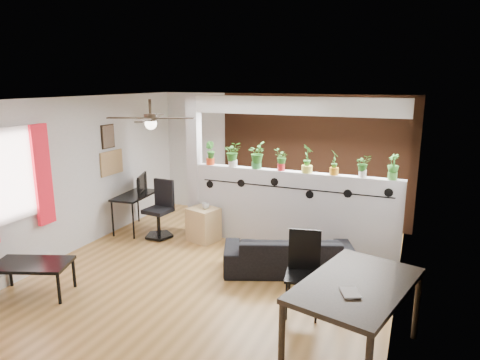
# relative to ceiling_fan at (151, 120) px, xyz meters

# --- Properties ---
(room_shell) EXTENTS (6.30, 7.10, 2.90)m
(room_shell) POSITION_rel_ceiling_fan_xyz_m (0.80, 0.30, -1.01)
(room_shell) COLOR olive
(room_shell) RESTS_ON ground
(partition_wall) EXTENTS (3.60, 0.18, 1.35)m
(partition_wall) POSITION_rel_ceiling_fan_xyz_m (1.60, 1.80, -1.64)
(partition_wall) COLOR #BCBCC1
(partition_wall) RESTS_ON ground
(ceiling_header) EXTENTS (3.60, 0.18, 0.30)m
(ceiling_header) POSITION_rel_ceiling_fan_xyz_m (1.60, 1.80, 0.14)
(ceiling_header) COLOR silver
(ceiling_header) RESTS_ON room_shell
(pier_column) EXTENTS (0.22, 0.20, 2.60)m
(pier_column) POSITION_rel_ceiling_fan_xyz_m (-0.31, 1.80, -1.01)
(pier_column) COLOR #BCBCC1
(pier_column) RESTS_ON ground
(brick_panel) EXTENTS (3.90, 0.05, 2.60)m
(brick_panel) POSITION_rel_ceiling_fan_xyz_m (1.60, 3.27, -1.01)
(brick_panel) COLOR #9E512D
(brick_panel) RESTS_ON ground
(vine_decal) EXTENTS (3.31, 0.01, 0.30)m
(vine_decal) POSITION_rel_ceiling_fan_xyz_m (1.60, 1.70, -1.23)
(vine_decal) COLOR black
(vine_decal) RESTS_ON partition_wall
(window_assembly) EXTENTS (0.09, 1.30, 1.55)m
(window_assembly) POSITION_rel_ceiling_fan_xyz_m (-1.76, -0.90, -0.81)
(window_assembly) COLOR white
(window_assembly) RESTS_ON room_shell
(baseboard_heater) EXTENTS (0.08, 1.00, 0.18)m
(baseboard_heater) POSITION_rel_ceiling_fan_xyz_m (-1.74, -0.90, -2.22)
(baseboard_heater) COLOR silver
(baseboard_heater) RESTS_ON ground
(corkboard) EXTENTS (0.03, 0.60, 0.45)m
(corkboard) POSITION_rel_ceiling_fan_xyz_m (-1.78, 1.25, -0.96)
(corkboard) COLOR #9D784B
(corkboard) RESTS_ON room_shell
(framed_art) EXTENTS (0.03, 0.34, 0.44)m
(framed_art) POSITION_rel_ceiling_fan_xyz_m (-1.78, 1.20, -0.46)
(framed_art) COLOR #8C7259
(framed_art) RESTS_ON room_shell
(ceiling_fan) EXTENTS (1.19, 1.19, 0.43)m
(ceiling_fan) POSITION_rel_ceiling_fan_xyz_m (0.00, 0.00, 0.00)
(ceiling_fan) COLOR black
(ceiling_fan) RESTS_ON room_shell
(potted_plant_0) EXTENTS (0.26, 0.23, 0.43)m
(potted_plant_0) POSITION_rel_ceiling_fan_xyz_m (0.02, 1.80, -0.74)
(potted_plant_0) COLOR red
(potted_plant_0) RESTS_ON partition_wall
(potted_plant_1) EXTENTS (0.29, 0.27, 0.44)m
(potted_plant_1) POSITION_rel_ceiling_fan_xyz_m (0.47, 1.80, -0.73)
(potted_plant_1) COLOR silver
(potted_plant_1) RESTS_ON partition_wall
(potted_plant_2) EXTENTS (0.27, 0.30, 0.46)m
(potted_plant_2) POSITION_rel_ceiling_fan_xyz_m (0.92, 1.80, -0.72)
(potted_plant_2) COLOR #2D7E3A
(potted_plant_2) RESTS_ON partition_wall
(potted_plant_3) EXTENTS (0.21, 0.22, 0.37)m
(potted_plant_3) POSITION_rel_ceiling_fan_xyz_m (1.37, 1.80, -0.77)
(potted_plant_3) COLOR red
(potted_plant_3) RESTS_ON partition_wall
(potted_plant_4) EXTENTS (0.32, 0.33, 0.48)m
(potted_plant_4) POSITION_rel_ceiling_fan_xyz_m (1.83, 1.80, -0.71)
(potted_plant_4) COLOR #E6DF51
(potted_plant_4) RESTS_ON partition_wall
(potted_plant_5) EXTENTS (0.23, 0.25, 0.41)m
(potted_plant_5) POSITION_rel_ceiling_fan_xyz_m (2.28, 1.80, -0.75)
(potted_plant_5) COLOR orange
(potted_plant_5) RESTS_ON partition_wall
(potted_plant_6) EXTENTS (0.22, 0.20, 0.36)m
(potted_plant_6) POSITION_rel_ceiling_fan_xyz_m (2.73, 1.80, -0.77)
(potted_plant_6) COLOR white
(potted_plant_6) RESTS_ON partition_wall
(potted_plant_7) EXTENTS (0.26, 0.25, 0.40)m
(potted_plant_7) POSITION_rel_ceiling_fan_xyz_m (3.18, 1.80, -0.75)
(potted_plant_7) COLOR #479034
(potted_plant_7) RESTS_ON partition_wall
(sofa) EXTENTS (2.00, 1.36, 0.54)m
(sofa) POSITION_rel_ceiling_fan_xyz_m (1.83, 0.81, -2.04)
(sofa) COLOR black
(sofa) RESTS_ON ground
(cube_shelf) EXTENTS (0.60, 0.56, 0.61)m
(cube_shelf) POSITION_rel_ceiling_fan_xyz_m (0.03, 1.46, -2.01)
(cube_shelf) COLOR tan
(cube_shelf) RESTS_ON ground
(cup) EXTENTS (0.13, 0.13, 0.10)m
(cup) POSITION_rel_ceiling_fan_xyz_m (0.08, 1.46, -1.65)
(cup) COLOR gray
(cup) RESTS_ON cube_shelf
(computer_desk) EXTENTS (0.60, 1.03, 0.71)m
(computer_desk) POSITION_rel_ceiling_fan_xyz_m (-1.45, 1.46, -1.67)
(computer_desk) COLOR black
(computer_desk) RESTS_ON ground
(monitor) EXTENTS (0.35, 0.19, 0.20)m
(monitor) POSITION_rel_ceiling_fan_xyz_m (-1.45, 1.61, -1.50)
(monitor) COLOR black
(monitor) RESTS_ON computer_desk
(office_chair) EXTENTS (0.55, 0.55, 1.05)m
(office_chair) POSITION_rel_ceiling_fan_xyz_m (-0.79, 1.32, -1.85)
(office_chair) COLOR black
(office_chair) RESTS_ON ground
(dining_table) EXTENTS (1.30, 1.73, 0.84)m
(dining_table) POSITION_rel_ceiling_fan_xyz_m (3.05, -0.94, -1.56)
(dining_table) COLOR black
(dining_table) RESTS_ON ground
(book) EXTENTS (0.24, 0.27, 0.02)m
(book) POSITION_rel_ceiling_fan_xyz_m (2.95, -1.24, -1.46)
(book) COLOR gray
(book) RESTS_ON dining_table
(folding_chair) EXTENTS (0.49, 0.49, 1.05)m
(folding_chair) POSITION_rel_ceiling_fan_xyz_m (2.32, -0.22, -1.70)
(folding_chair) COLOR black
(folding_chair) RESTS_ON ground
(coffee_table) EXTENTS (1.12, 0.87, 0.46)m
(coffee_table) POSITION_rel_ceiling_fan_xyz_m (-1.15, -1.25, -1.90)
(coffee_table) COLOR black
(coffee_table) RESTS_ON ground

